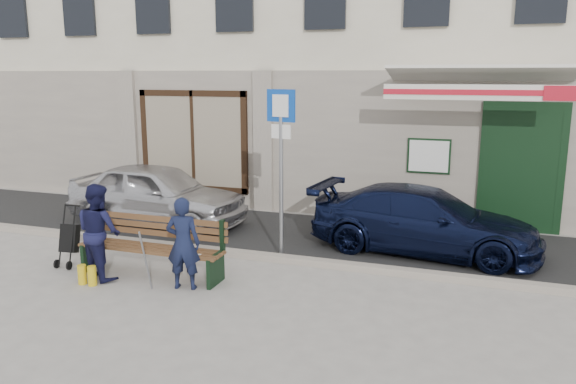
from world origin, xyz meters
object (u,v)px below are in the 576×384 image
at_px(car_silver, 157,194).
at_px(parking_sign, 281,146).
at_px(woman, 99,231).
at_px(stroller, 69,240).
at_px(bench, 149,247).
at_px(car_navy, 424,220).
at_px(man, 183,243).

xyz_separation_m(car_silver, parking_sign, (3.21, -1.21, 1.30)).
bearing_deg(woman, car_silver, -51.94).
distance_m(parking_sign, stroller, 3.84).
bearing_deg(woman, bench, -130.68).
distance_m(car_silver, car_navy, 5.51).
bearing_deg(woman, parking_sign, -119.37).
height_order(woman, stroller, woman).
bearing_deg(stroller, woman, -27.64).
height_order(bench, woman, woman).
distance_m(parking_sign, man, 2.38).
relative_size(parking_sign, woman, 1.92).
bearing_deg(car_navy, bench, 129.51).
bearing_deg(stroller, car_silver, 83.41).
xyz_separation_m(parking_sign, man, (-0.87, -1.83, -1.26)).
bearing_deg(bench, car_silver, 119.50).
bearing_deg(parking_sign, woman, -129.56).
xyz_separation_m(car_silver, bench, (1.55, -2.74, -0.20)).
xyz_separation_m(car_silver, man, (2.34, -3.04, 0.04)).
xyz_separation_m(car_navy, stroller, (-5.46, -2.66, -0.14)).
xyz_separation_m(bench, stroller, (-1.50, -0.03, -0.01)).
height_order(car_navy, stroller, car_navy).
bearing_deg(car_silver, car_navy, -88.05).
bearing_deg(man, stroller, -19.26).
height_order(car_navy, bench, car_navy).
bearing_deg(parking_sign, stroller, -142.26).
bearing_deg(bench, woman, -152.54).
height_order(parking_sign, man, parking_sign).
height_order(parking_sign, woman, parking_sign).
relative_size(car_silver, parking_sign, 1.34).
height_order(car_navy, woman, woman).
xyz_separation_m(man, stroller, (-2.30, 0.28, -0.25)).
bearing_deg(car_navy, stroller, 121.86).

